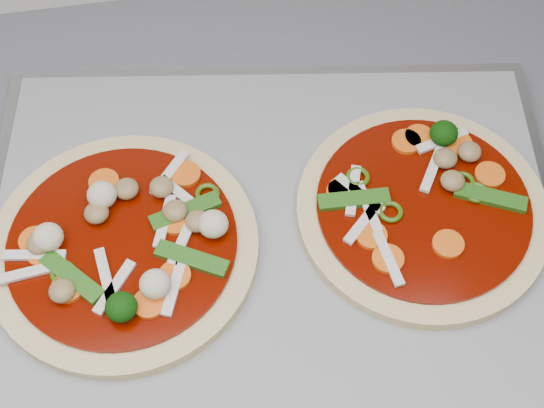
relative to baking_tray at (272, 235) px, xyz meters
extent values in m
cube|color=#96979C|center=(0.00, 0.00, 0.00)|extent=(0.52, 0.42, 0.02)
cube|color=gray|center=(0.00, 0.00, 0.01)|extent=(0.50, 0.40, 0.00)
cylinder|color=beige|center=(-0.12, 0.00, 0.02)|extent=(0.26, 0.26, 0.01)
cylinder|color=#600700|center=(-0.12, 0.00, 0.02)|extent=(0.22, 0.22, 0.00)
cube|color=silver|center=(-0.07, -0.01, 0.03)|extent=(0.03, 0.05, 0.00)
ellipsoid|color=olive|center=(-0.18, 0.01, 0.03)|extent=(0.02, 0.02, 0.01)
ellipsoid|color=beige|center=(-0.17, 0.01, 0.04)|extent=(0.03, 0.03, 0.02)
ellipsoid|color=olive|center=(-0.08, 0.02, 0.03)|extent=(0.02, 0.02, 0.01)
torus|color=#304F0C|center=(-0.05, 0.03, 0.03)|extent=(0.03, 0.03, 0.00)
ellipsoid|color=beige|center=(-0.10, -0.05, 0.04)|extent=(0.03, 0.03, 0.02)
cube|color=silver|center=(-0.07, 0.03, 0.03)|extent=(0.04, 0.04, 0.00)
cube|color=silver|center=(-0.19, 0.00, 0.03)|extent=(0.05, 0.02, 0.00)
cylinder|color=orange|center=(-0.06, 0.05, 0.03)|extent=(0.03, 0.03, 0.00)
ellipsoid|color=olive|center=(-0.08, 0.04, 0.03)|extent=(0.03, 0.03, 0.01)
cube|color=silver|center=(-0.13, -0.04, 0.03)|extent=(0.03, 0.04, 0.00)
cylinder|color=orange|center=(-0.13, 0.06, 0.03)|extent=(0.04, 0.04, 0.00)
cube|color=silver|center=(-0.08, 0.06, 0.03)|extent=(0.04, 0.04, 0.00)
ellipsoid|color=beige|center=(-0.13, 0.04, 0.04)|extent=(0.03, 0.03, 0.02)
cylinder|color=orange|center=(-0.10, -0.06, 0.03)|extent=(0.03, 0.03, 0.00)
cube|color=silver|center=(-0.08, 0.01, 0.03)|extent=(0.02, 0.05, 0.00)
ellipsoid|color=olive|center=(-0.06, 0.00, 0.03)|extent=(0.02, 0.02, 0.01)
ellipsoid|color=beige|center=(-0.05, 0.00, 0.04)|extent=(0.03, 0.03, 0.02)
cube|color=#2A6618|center=(-0.07, -0.03, 0.03)|extent=(0.06, 0.04, 0.00)
ellipsoid|color=#103E06|center=(-0.12, -0.06, 0.04)|extent=(0.03, 0.03, 0.02)
ellipsoid|color=olive|center=(-0.14, 0.03, 0.03)|extent=(0.03, 0.03, 0.01)
cylinder|color=orange|center=(-0.18, 0.00, 0.03)|extent=(0.03, 0.03, 0.00)
torus|color=#304F0C|center=(-0.17, -0.02, 0.03)|extent=(0.02, 0.02, 0.00)
cylinder|color=orange|center=(-0.19, 0.01, 0.03)|extent=(0.03, 0.03, 0.00)
cube|color=silver|center=(-0.08, -0.05, 0.03)|extent=(0.02, 0.05, 0.00)
ellipsoid|color=olive|center=(-0.11, 0.04, 0.03)|extent=(0.03, 0.03, 0.01)
cylinder|color=orange|center=(-0.08, -0.04, 0.03)|extent=(0.03, 0.03, 0.00)
cube|color=silver|center=(-0.13, -0.03, 0.03)|extent=(0.02, 0.05, 0.00)
cube|color=#2A6618|center=(-0.16, -0.03, 0.03)|extent=(0.05, 0.05, 0.00)
cylinder|color=orange|center=(-0.16, -0.03, 0.03)|extent=(0.03, 0.03, 0.00)
cylinder|color=orange|center=(-0.08, 0.01, 0.03)|extent=(0.03, 0.03, 0.00)
cube|color=#2A6618|center=(-0.07, 0.02, 0.03)|extent=(0.06, 0.03, 0.00)
cube|color=silver|center=(-0.19, -0.02, 0.03)|extent=(0.05, 0.01, 0.00)
ellipsoid|color=olive|center=(-0.17, -0.04, 0.03)|extent=(0.03, 0.03, 0.01)
cylinder|color=beige|center=(0.12, -0.01, 0.02)|extent=(0.23, 0.23, 0.01)
cylinder|color=#600700|center=(0.12, -0.01, 0.02)|extent=(0.19, 0.19, 0.00)
cube|color=#2A6618|center=(0.07, 0.01, 0.03)|extent=(0.06, 0.02, 0.00)
cylinder|color=orange|center=(0.17, 0.05, 0.03)|extent=(0.03, 0.03, 0.00)
cube|color=silver|center=(0.08, 0.00, 0.03)|extent=(0.01, 0.05, 0.00)
cube|color=silver|center=(0.07, 0.01, 0.03)|extent=(0.02, 0.05, 0.00)
torus|color=#304F0C|center=(0.08, 0.03, 0.03)|extent=(0.02, 0.02, 0.00)
cube|color=silver|center=(0.14, 0.02, 0.03)|extent=(0.03, 0.04, 0.00)
torus|color=#304F0C|center=(0.09, -0.01, 0.03)|extent=(0.03, 0.03, 0.00)
ellipsoid|color=olive|center=(0.17, 0.03, 0.03)|extent=(0.03, 0.03, 0.01)
torus|color=#304F0C|center=(0.17, 0.00, 0.03)|extent=(0.03, 0.03, 0.00)
cylinder|color=orange|center=(0.14, 0.06, 0.03)|extent=(0.03, 0.03, 0.00)
cube|color=silver|center=(0.07, 0.01, 0.03)|extent=(0.03, 0.04, 0.00)
ellipsoid|color=olive|center=(0.15, 0.01, 0.03)|extent=(0.02, 0.02, 0.01)
ellipsoid|color=#103E06|center=(0.16, 0.05, 0.03)|extent=(0.03, 0.03, 0.02)
cube|color=#2A6618|center=(0.18, -0.01, 0.03)|extent=(0.06, 0.04, 0.00)
cube|color=silver|center=(0.08, -0.05, 0.03)|extent=(0.01, 0.05, 0.00)
cylinder|color=orange|center=(0.18, 0.01, 0.03)|extent=(0.03, 0.03, 0.00)
cube|color=silver|center=(0.07, -0.02, 0.03)|extent=(0.04, 0.04, 0.00)
cube|color=silver|center=(0.15, 0.05, 0.03)|extent=(0.05, 0.02, 0.00)
cylinder|color=orange|center=(0.06, 0.02, 0.03)|extent=(0.03, 0.03, 0.00)
cylinder|color=orange|center=(0.06, 0.01, 0.03)|extent=(0.03, 0.03, 0.00)
cylinder|color=orange|center=(0.07, -0.03, 0.03)|extent=(0.03, 0.03, 0.00)
cylinder|color=orange|center=(0.13, -0.05, 0.03)|extent=(0.03, 0.03, 0.00)
torus|color=#304F0C|center=(0.16, 0.01, 0.03)|extent=(0.03, 0.03, 0.00)
ellipsoid|color=olive|center=(0.15, 0.03, 0.03)|extent=(0.03, 0.03, 0.01)
cylinder|color=orange|center=(0.12, 0.06, 0.03)|extent=(0.03, 0.03, 0.00)
cylinder|color=orange|center=(0.08, -0.05, 0.03)|extent=(0.04, 0.04, 0.00)
camera|label=1|loc=(-0.05, -0.30, 0.54)|focal=50.00mm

